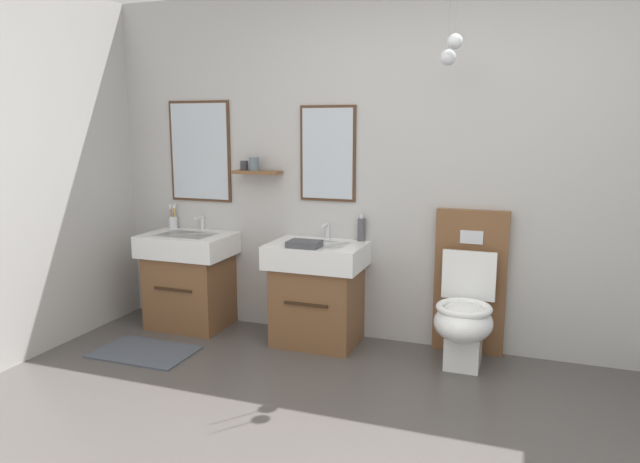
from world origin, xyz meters
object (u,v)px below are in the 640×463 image
(soap_dispenser, at_px, (361,229))
(toilet, at_px, (466,307))
(folded_hand_towel, at_px, (304,244))
(toothbrush_cup, at_px, (173,221))
(vanity_sink_left, at_px, (190,277))
(vanity_sink_right, at_px, (318,290))

(soap_dispenser, bearing_deg, toilet, -12.41)
(toilet, distance_m, soap_dispenser, 0.91)
(toilet, bearing_deg, folded_hand_towel, -170.86)
(toothbrush_cup, bearing_deg, soap_dispenser, 0.36)
(toilet, relative_size, soap_dispenser, 5.00)
(folded_hand_towel, bearing_deg, toothbrush_cup, 165.31)
(toothbrush_cup, distance_m, folded_hand_towel, 1.32)
(soap_dispenser, relative_size, folded_hand_towel, 0.91)
(vanity_sink_left, xyz_separation_m, toothbrush_cup, (-0.26, 0.18, 0.40))
(vanity_sink_right, bearing_deg, soap_dispenser, 35.25)
(toothbrush_cup, relative_size, soap_dispenser, 1.00)
(toilet, bearing_deg, vanity_sink_left, -179.53)
(toilet, distance_m, toothbrush_cup, 2.40)
(toilet, xyz_separation_m, soap_dispenser, (-0.78, 0.17, 0.45))
(vanity_sink_right, height_order, toothbrush_cup, toothbrush_cup)
(vanity_sink_left, height_order, vanity_sink_right, same)
(vanity_sink_right, height_order, toilet, toilet)
(vanity_sink_right, relative_size, toothbrush_cup, 3.68)
(vanity_sink_right, xyz_separation_m, toothbrush_cup, (-1.32, 0.18, 0.40))
(toilet, height_order, soap_dispenser, toilet)
(vanity_sink_left, distance_m, soap_dispenser, 1.41)
(toilet, relative_size, toothbrush_cup, 5.00)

